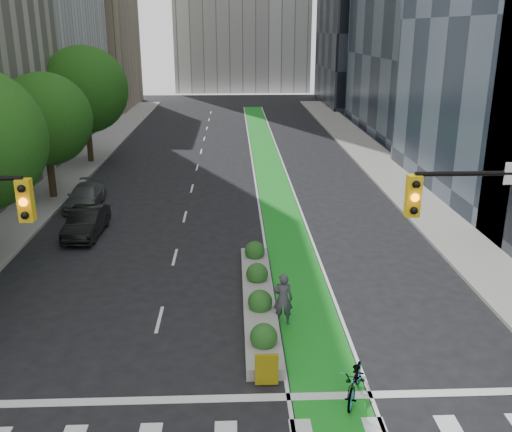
{
  "coord_description": "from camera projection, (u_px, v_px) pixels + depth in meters",
  "views": [
    {
      "loc": [
        0.29,
        -12.78,
        10.17
      ],
      "look_at": [
        1.17,
        8.91,
        3.0
      ],
      "focal_mm": 40.0,
      "sensor_mm": 36.0,
      "label": 1
    }
  ],
  "objects": [
    {
      "name": "ground",
      "position": [
        226.0,
        426.0,
        15.3
      ],
      "size": [
        160.0,
        160.0,
        0.0
      ],
      "primitive_type": "plane",
      "color": "black",
      "rests_on": "ground"
    },
    {
      "name": "sidewalk_left",
      "position": [
        55.0,
        185.0,
        38.55
      ],
      "size": [
        3.6,
        90.0,
        0.15
      ],
      "primitive_type": "cube",
      "color": "gray",
      "rests_on": "ground"
    },
    {
      "name": "sidewalk_right",
      "position": [
        400.0,
        181.0,
        39.45
      ],
      "size": [
        3.6,
        90.0,
        0.15
      ],
      "primitive_type": "cube",
      "color": "gray",
      "rests_on": "ground"
    },
    {
      "name": "bike_lane_paint",
      "position": [
        269.0,
        167.0,
        43.88
      ],
      "size": [
        2.2,
        70.0,
        0.01
      ],
      "primitive_type": "cube",
      "color": "#1A9322",
      "rests_on": "ground"
    },
    {
      "name": "building_tan_far",
      "position": [
        73.0,
        5.0,
        73.07
      ],
      "size": [
        14.0,
        16.0,
        26.0
      ],
      "primitive_type": "cube",
      "color": "tan",
      "rests_on": "ground"
    },
    {
      "name": "tree_midfar",
      "position": [
        45.0,
        120.0,
        34.2
      ],
      "size": [
        5.6,
        5.6,
        7.76
      ],
      "color": "black",
      "rests_on": "ground"
    },
    {
      "name": "tree_far",
      "position": [
        85.0,
        90.0,
        43.46
      ],
      "size": [
        6.6,
        6.6,
        9.0
      ],
      "color": "black",
      "rests_on": "ground"
    },
    {
      "name": "median_planter",
      "position": [
        259.0,
        296.0,
        21.91
      ],
      "size": [
        1.2,
        10.26,
        1.1
      ],
      "color": "gray",
      "rests_on": "ground"
    },
    {
      "name": "bicycle",
      "position": [
        355.0,
        380.0,
        16.37
      ],
      "size": [
        1.41,
        2.2,
        1.09
      ],
      "primitive_type": "imported",
      "rotation": [
        0.0,
        0.0,
        -0.36
      ],
      "color": "gray",
      "rests_on": "ground"
    },
    {
      "name": "cyclist",
      "position": [
        283.0,
        299.0,
        20.34
      ],
      "size": [
        0.75,
        0.54,
        1.95
      ],
      "primitive_type": "imported",
      "rotation": [
        0.0,
        0.0,
        3.04
      ],
      "color": "#3C3742",
      "rests_on": "ground"
    },
    {
      "name": "parked_car_left_mid",
      "position": [
        86.0,
        222.0,
        29.19
      ],
      "size": [
        1.65,
        4.38,
        1.43
      ],
      "primitive_type": "imported",
      "rotation": [
        0.0,
        0.0,
        -0.03
      ],
      "color": "black",
      "rests_on": "ground"
    },
    {
      "name": "parked_car_left_far",
      "position": [
        85.0,
        196.0,
        33.95
      ],
      "size": [
        1.83,
        4.47,
        1.3
      ],
      "primitive_type": "imported",
      "rotation": [
        0.0,
        0.0,
        0.0
      ],
      "color": "#515456",
      "rests_on": "ground"
    }
  ]
}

